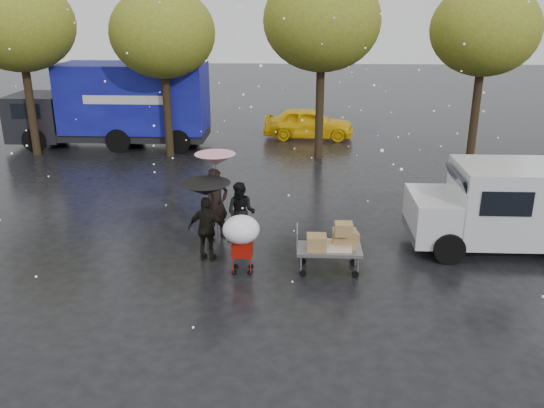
{
  "coord_description": "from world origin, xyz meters",
  "views": [
    {
      "loc": [
        1.66,
        -12.43,
        6.05
      ],
      "look_at": [
        1.05,
        1.0,
        1.22
      ],
      "focal_mm": 38.0,
      "sensor_mm": 36.0,
      "label": 1
    }
  ],
  "objects_px": {
    "person_pink": "(217,204)",
    "shopping_cart": "(241,232)",
    "blue_truck": "(116,105)",
    "vendor_cart": "(333,243)",
    "white_van": "(516,205)",
    "yellow_taxi": "(309,123)",
    "person_black": "(207,229)"
  },
  "relations": [
    {
      "from": "blue_truck",
      "to": "yellow_taxi",
      "type": "bearing_deg",
      "value": 12.63
    },
    {
      "from": "person_black",
      "to": "vendor_cart",
      "type": "distance_m",
      "value": 3.03
    },
    {
      "from": "white_van",
      "to": "blue_truck",
      "type": "xyz_separation_m",
      "value": [
        -13.21,
        10.24,
        0.6
      ]
    },
    {
      "from": "white_van",
      "to": "yellow_taxi",
      "type": "height_order",
      "value": "white_van"
    },
    {
      "from": "person_pink",
      "to": "white_van",
      "type": "relative_size",
      "value": 0.39
    },
    {
      "from": "vendor_cart",
      "to": "shopping_cart",
      "type": "distance_m",
      "value": 2.14
    },
    {
      "from": "person_black",
      "to": "white_van",
      "type": "xyz_separation_m",
      "value": [
        7.63,
        1.06,
        0.35
      ]
    },
    {
      "from": "person_pink",
      "to": "yellow_taxi",
      "type": "bearing_deg",
      "value": 34.7
    },
    {
      "from": "vendor_cart",
      "to": "shopping_cart",
      "type": "height_order",
      "value": "shopping_cart"
    },
    {
      "from": "person_pink",
      "to": "yellow_taxi",
      "type": "xyz_separation_m",
      "value": [
        2.58,
        11.75,
        -0.26
      ]
    },
    {
      "from": "vendor_cart",
      "to": "blue_truck",
      "type": "bearing_deg",
      "value": 126.09
    },
    {
      "from": "vendor_cart",
      "to": "blue_truck",
      "type": "xyz_separation_m",
      "value": [
        -8.58,
        11.77,
        1.03
      ]
    },
    {
      "from": "person_pink",
      "to": "yellow_taxi",
      "type": "distance_m",
      "value": 12.04
    },
    {
      "from": "white_van",
      "to": "yellow_taxi",
      "type": "distance_m",
      "value": 13.08
    },
    {
      "from": "person_pink",
      "to": "white_van",
      "type": "height_order",
      "value": "white_van"
    },
    {
      "from": "white_van",
      "to": "blue_truck",
      "type": "relative_size",
      "value": 0.59
    },
    {
      "from": "person_black",
      "to": "white_van",
      "type": "height_order",
      "value": "white_van"
    },
    {
      "from": "person_black",
      "to": "white_van",
      "type": "bearing_deg",
      "value": -162.52
    },
    {
      "from": "vendor_cart",
      "to": "person_pink",
      "type": "bearing_deg",
      "value": 147.78
    },
    {
      "from": "vendor_cart",
      "to": "white_van",
      "type": "distance_m",
      "value": 4.9
    },
    {
      "from": "white_van",
      "to": "blue_truck",
      "type": "bearing_deg",
      "value": 142.24
    },
    {
      "from": "vendor_cart",
      "to": "blue_truck",
      "type": "relative_size",
      "value": 0.18
    },
    {
      "from": "shopping_cart",
      "to": "white_van",
      "type": "bearing_deg",
      "value": 15.19
    },
    {
      "from": "person_pink",
      "to": "shopping_cart",
      "type": "xyz_separation_m",
      "value": [
        0.86,
        -2.15,
        0.11
      ]
    },
    {
      "from": "person_black",
      "to": "blue_truck",
      "type": "height_order",
      "value": "blue_truck"
    },
    {
      "from": "blue_truck",
      "to": "white_van",
      "type": "bearing_deg",
      "value": -37.76
    },
    {
      "from": "person_black",
      "to": "white_van",
      "type": "relative_size",
      "value": 0.33
    },
    {
      "from": "person_pink",
      "to": "blue_truck",
      "type": "relative_size",
      "value": 0.23
    },
    {
      "from": "person_pink",
      "to": "shopping_cart",
      "type": "bearing_deg",
      "value": -111.22
    },
    {
      "from": "person_black",
      "to": "shopping_cart",
      "type": "distance_m",
      "value": 1.21
    },
    {
      "from": "blue_truck",
      "to": "vendor_cart",
      "type": "bearing_deg",
      "value": -53.91
    },
    {
      "from": "white_van",
      "to": "vendor_cart",
      "type": "bearing_deg",
      "value": -161.69
    }
  ]
}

